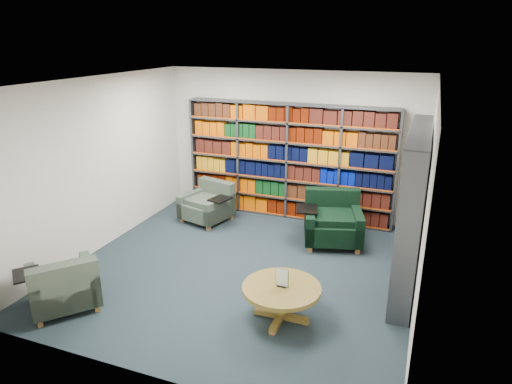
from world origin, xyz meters
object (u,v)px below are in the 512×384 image
(chair_teal_left, at_px, (209,205))
(coffee_table, at_px, (281,293))
(chair_green_right, at_px, (332,222))
(chair_teal_front, at_px, (64,288))

(chair_teal_left, relative_size, coffee_table, 1.07)
(chair_teal_left, bearing_deg, coffee_table, -48.91)
(chair_green_right, distance_m, coffee_table, 2.53)
(coffee_table, bearing_deg, chair_teal_left, 131.09)
(chair_green_right, bearing_deg, chair_teal_left, 177.35)
(chair_green_right, height_order, chair_teal_front, chair_green_right)
(chair_teal_left, relative_size, chair_green_right, 0.85)
(chair_teal_left, height_order, chair_teal_front, chair_teal_front)
(chair_teal_front, distance_m, coffee_table, 2.81)
(chair_teal_front, bearing_deg, coffee_table, 16.11)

